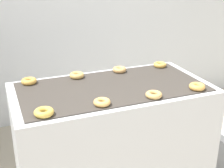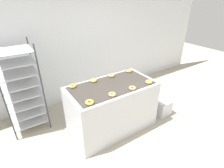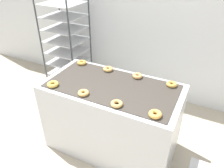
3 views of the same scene
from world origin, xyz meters
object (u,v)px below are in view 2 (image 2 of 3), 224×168
Objects in this scene: donut_near_midright at (132,88)px; donut_near_midleft at (112,94)px; donut_far_right at (129,71)px; donut_far_left at (73,86)px; baking_rack_cart at (22,88)px; donut_far_midright at (112,75)px; donut_near_left at (90,102)px; donut_near_right at (149,82)px; donut_far_midleft at (94,80)px; glaze_bin at (161,107)px; fryer_machine at (112,107)px.

donut_near_midleft is at bearing 177.90° from donut_near_midright.
donut_near_midleft and donut_far_right have the same top height.
donut_far_right is at bearing -0.57° from donut_far_left.
baking_rack_cart reaches higher than donut_far_midright.
donut_near_left is 1.18m from donut_near_right.
donut_near_midright is 0.98× the size of donut_far_left.
donut_near_left and donut_far_left have the same top height.
baking_rack_cart is 2.04m from donut_far_right.
donut_near_right is at bearing -36.87° from donut_far_midleft.
glaze_bin is 2.79× the size of donut_near_midright.
glaze_bin is 0.97m from donut_near_right.
donut_near_left is (-1.74, -0.08, 0.80)m from glaze_bin.
donut_far_midright is (0.40, 0.00, 0.00)m from donut_far_midleft.
donut_far_midleft is at bearing 158.77° from glaze_bin.
donut_near_midright is (0.40, -0.01, -0.00)m from donut_near_midleft.
donut_near_right is at bearing -26.81° from donut_far_left.
donut_far_left and donut_far_midleft have the same top height.
donut_far_right is (0.01, 0.59, -0.00)m from donut_near_right.
donut_near_midleft is at bearing -55.43° from donut_far_left.
donut_near_right is 1.34m from donut_far_left.
donut_near_midright is 0.61m from donut_far_midright.
baking_rack_cart is at bearing 154.88° from glaze_bin.
donut_near_midright is 1.02m from donut_far_left.
donut_near_left is (0.74, -1.24, 0.11)m from baking_rack_cart.
donut_far_midright is at bearing 37.61° from donut_near_left.
donut_near_midright is 1.00× the size of donut_far_midright.
fryer_machine is at bearing 27.07° from donut_near_left.
donut_far_midright reaches higher than fryer_machine.
fryer_machine is 0.83m from donut_near_left.
donut_far_midleft reaches higher than fryer_machine.
donut_near_left is 0.99m from donut_far_midright.
glaze_bin is 1.65m from donut_far_midleft.
donut_near_midright is at bearing -123.31° from donut_far_right.
baking_rack_cart is 13.45× the size of donut_near_right.
donut_far_midright is at bearing 57.61° from fryer_machine.
glaze_bin is at bearing -16.89° from donut_far_left.
donut_far_left is at bearing 124.57° from donut_near_midleft.
glaze_bin is at bearing 2.94° from donut_near_midleft.
baking_rack_cart reaches higher than fryer_machine.
donut_far_left is (0.73, -0.63, 0.11)m from baking_rack_cart.
donut_near_midright is at bearing -0.43° from donut_near_left.
fryer_machine is 0.84m from donut_far_left.
donut_near_midleft is 0.78m from donut_near_right.
fryer_machine is 12.88× the size of donut_far_midright.
donut_far_midright reaches higher than donut_near_midleft.
fryer_machine is at bearing 123.71° from donut_near_midright.
fryer_machine is at bearing -122.39° from donut_far_midright.
glaze_bin is (2.48, -1.16, -0.69)m from baking_rack_cart.
donut_near_midleft is at bearing 179.67° from donut_near_right.
donut_near_left is 1.03× the size of donut_far_midleft.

